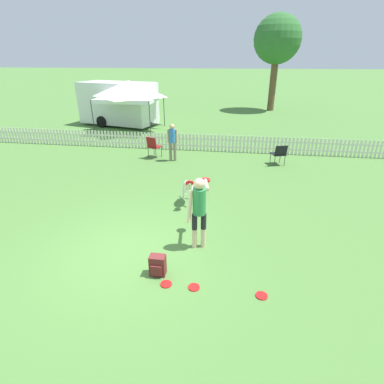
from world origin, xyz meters
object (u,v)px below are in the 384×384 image
at_px(handler_person, 199,205).
at_px(folding_chair_center, 279,153).
at_px(backpack_on_grass, 158,265).
at_px(tree_left_grove, 277,40).
at_px(equipment_trailer, 118,103).
at_px(frisbee_near_handler, 166,284).
at_px(frisbee_midfield, 262,296).
at_px(canopy_tent_main, 129,90).
at_px(frisbee_near_dog, 194,287).
at_px(folding_chair_blue_left, 153,145).
at_px(leaping_dog, 188,186).
at_px(spectator_standing, 172,139).

xyz_separation_m(handler_person, folding_chair_center, (2.40, 6.03, -0.54)).
bearing_deg(backpack_on_grass, tree_left_grove, 79.32).
height_order(backpack_on_grass, equipment_trailer, equipment_trailer).
height_order(frisbee_near_handler, frisbee_midfield, same).
xyz_separation_m(backpack_on_grass, canopy_tent_main, (-4.67, 12.11, 2.04)).
distance_m(frisbee_near_dog, tree_left_grove, 22.03).
relative_size(folding_chair_center, canopy_tent_main, 0.26).
bearing_deg(folding_chair_blue_left, canopy_tent_main, -39.81).
bearing_deg(frisbee_midfield, backpack_on_grass, 171.14).
bearing_deg(tree_left_grove, leaping_dog, -102.30).
height_order(frisbee_near_handler, spectator_standing, spectator_standing).
height_order(folding_chair_blue_left, equipment_trailer, equipment_trailer).
xyz_separation_m(spectator_standing, equipment_trailer, (-4.80, 6.56, 0.44)).
xyz_separation_m(leaping_dog, tree_left_grove, (3.86, 17.72, 4.51)).
height_order(folding_chair_center, canopy_tent_main, canopy_tent_main).
height_order(frisbee_near_dog, backpack_on_grass, backpack_on_grass).
bearing_deg(frisbee_near_dog, equipment_trailer, 115.87).
relative_size(frisbee_near_handler, tree_left_grove, 0.03).
xyz_separation_m(folding_chair_blue_left, equipment_trailer, (-3.91, 6.32, 0.80)).
distance_m(backpack_on_grass, spectator_standing, 7.18).
bearing_deg(backpack_on_grass, folding_chair_center, 66.64).
distance_m(frisbee_midfield, backpack_on_grass, 2.03).
xyz_separation_m(frisbee_midfield, tree_left_grove, (1.95, 21.23, 5.07)).
distance_m(canopy_tent_main, equipment_trailer, 2.18).
bearing_deg(frisbee_near_dog, leaping_dog, 101.03).
bearing_deg(frisbee_midfield, tree_left_grove, 84.74).
height_order(frisbee_near_handler, folding_chair_blue_left, folding_chair_blue_left).
distance_m(frisbee_near_handler, backpack_on_grass, 0.40).
bearing_deg(folding_chair_center, frisbee_midfield, 63.67).
relative_size(leaping_dog, frisbee_midfield, 5.04).
bearing_deg(folding_chair_blue_left, frisbee_midfield, 139.86).
bearing_deg(handler_person, spectator_standing, 91.74).
height_order(leaping_dog, folding_chair_center, leaping_dog).
relative_size(handler_person, spectator_standing, 1.09).
bearing_deg(equipment_trailer, tree_left_grove, 51.60).
bearing_deg(handler_person, folding_chair_blue_left, 98.27).
bearing_deg(folding_chair_blue_left, frisbee_near_handler, 128.63).
bearing_deg(spectator_standing, frisbee_midfield, 105.32).
height_order(frisbee_midfield, spectator_standing, spectator_standing).
bearing_deg(frisbee_midfield, equipment_trailer, 119.78).
xyz_separation_m(frisbee_near_handler, canopy_tent_main, (-4.90, 12.38, 2.23)).
bearing_deg(frisbee_near_dog, backpack_on_grass, 159.91).
distance_m(frisbee_midfield, spectator_standing, 8.07).
bearing_deg(folding_chair_blue_left, frisbee_near_dog, 132.23).
height_order(frisbee_near_dog, frisbee_midfield, same).
distance_m(frisbee_near_dog, equipment_trailer, 15.50).
bearing_deg(tree_left_grove, spectator_standing, -110.28).
height_order(equipment_trailer, tree_left_grove, tree_left_grove).
bearing_deg(folding_chair_center, frisbee_near_handler, 50.89).
xyz_separation_m(handler_person, frisbee_near_dog, (0.09, -1.37, -1.03)).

